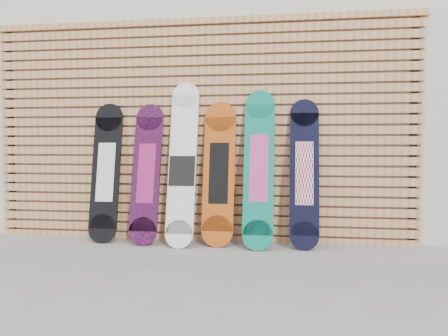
% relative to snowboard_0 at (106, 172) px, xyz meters
% --- Properties ---
extents(ground, '(80.00, 80.00, 0.00)m').
position_rel_snowboard_0_xyz_m(ground, '(1.05, -0.80, -0.80)').
color(ground, gray).
rests_on(ground, ground).
extents(building, '(12.00, 5.00, 3.60)m').
position_rel_snowboard_0_xyz_m(building, '(1.55, 2.70, 1.00)').
color(building, beige).
rests_on(building, ground).
extents(concrete_step, '(4.60, 0.70, 0.12)m').
position_rel_snowboard_0_xyz_m(concrete_step, '(0.90, -0.12, -0.74)').
color(concrete_step, gray).
rests_on(concrete_step, ground).
extents(slat_wall, '(4.26, 0.08, 2.29)m').
position_rel_snowboard_0_xyz_m(slat_wall, '(0.90, 0.17, 0.41)').
color(slat_wall, tan).
rests_on(slat_wall, ground).
extents(snowboard_0, '(0.28, 0.28, 1.36)m').
position_rel_snowboard_0_xyz_m(snowboard_0, '(0.00, 0.00, 0.00)').
color(snowboard_0, black).
rests_on(snowboard_0, concrete_step).
extents(snowboard_1, '(0.27, 0.33, 1.35)m').
position_rel_snowboard_0_xyz_m(snowboard_1, '(0.42, -0.03, -0.01)').
color(snowboard_1, black).
rests_on(snowboard_1, concrete_step).
extents(snowboard_2, '(0.26, 0.39, 1.56)m').
position_rel_snowboard_0_xyz_m(snowboard_2, '(0.78, -0.06, 0.09)').
color(snowboard_2, white).
rests_on(snowboard_2, concrete_step).
extents(snowboard_3, '(0.30, 0.29, 1.36)m').
position_rel_snowboard_0_xyz_m(snowboard_3, '(1.12, -0.01, 0.00)').
color(snowboard_3, '#B74B13').
rests_on(snowboard_3, concrete_step).
extents(snowboard_4, '(0.28, 0.38, 1.47)m').
position_rel_snowboard_0_xyz_m(snowboard_4, '(1.50, -0.05, 0.05)').
color(snowboard_4, '#0C7860').
rests_on(snowboard_4, concrete_step).
extents(snowboard_5, '(0.26, 0.31, 1.38)m').
position_rel_snowboard_0_xyz_m(snowboard_5, '(1.92, -0.01, 0.01)').
color(snowboard_5, black).
rests_on(snowboard_5, concrete_step).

